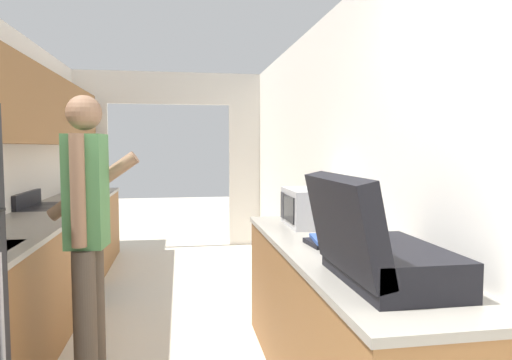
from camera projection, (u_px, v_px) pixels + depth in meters
wall_right at (341, 173)px, 3.41m from camera, size 0.06×7.92×2.50m
wall_far_with_doorway at (170, 147)px, 6.51m from camera, size 3.00×0.06×2.50m
counter_left at (52, 259)px, 4.08m from camera, size 0.62×4.33×0.89m
counter_right at (336, 324)px, 2.59m from camera, size 0.62×2.36×0.89m
range_oven at (61, 251)px, 4.37m from camera, size 0.66×0.72×1.03m
person at (87, 235)px, 2.63m from camera, size 0.56×0.40×1.74m
suitcase at (374, 250)px, 1.89m from camera, size 0.48×0.67×0.45m
microwave at (314, 207)px, 3.26m from camera, size 0.40×0.47×0.26m
book_stack at (326, 241)px, 2.61m from camera, size 0.22×0.29×0.05m
knife at (66, 199)px, 4.89m from camera, size 0.10×0.30×0.02m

